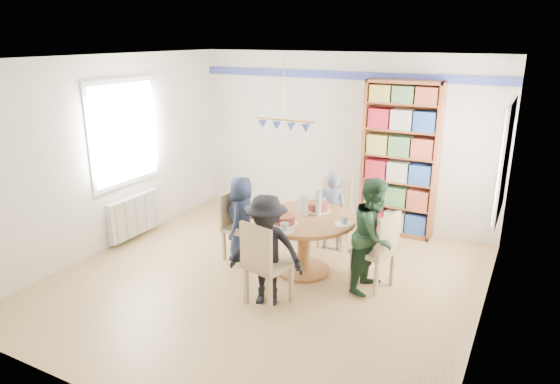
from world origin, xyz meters
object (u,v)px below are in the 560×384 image
Objects in this scene: chair_near at (263,261)px; radiator at (135,215)px; dining_table at (304,231)px; chair_far at (335,210)px; person_left at (242,218)px; person_far at (332,211)px; person_near at (266,250)px; chair_left at (236,222)px; chair_right at (379,247)px; bookshelf at (400,161)px; person_right at (374,235)px.

radiator is at bearing 162.70° from chair_near.
dining_table is 1.36× the size of chair_far.
person_left is at bearing 4.22° from radiator.
person_far is 0.88× the size of person_near.
chair_near reaches higher than chair_left.
chair_far is at bearing -98.36° from person_far.
person_far reaches higher than dining_table.
chair_near is (-1.01, -1.01, 0.02)m from chair_right.
chair_right is 0.75× the size of person_near.
bookshelf is at bearing 59.30° from person_near.
radiator is 1.83m from person_left.
person_right is (1.93, 0.01, 0.19)m from chair_left.
dining_table reaches higher than radiator.
chair_left is 0.96× the size of chair_far.
person_far is (0.03, 0.86, 0.01)m from dining_table.
person_far is 0.49× the size of bookshelf.
chair_right is 2.00m from bookshelf.
chair_right is at bearing -80.93° from bookshelf.
radiator is 2.85m from chair_near.
chair_right is 1.38m from person_near.
dining_table is 0.94× the size of person_right.
person_far is at bearing 138.44° from chair_right.
person_right reaches higher than dining_table.
person_right is at bearing -82.92° from bookshelf.
bookshelf is (3.42, 2.04, 0.80)m from radiator.
person_far reaches higher than chair_left.
person_left is 1.84m from person_right.
radiator is at bearing 98.04° from person_right.
bookshelf is (1.69, 1.92, 0.64)m from chair_left.
dining_table is 0.56× the size of bookshelf.
dining_table is (2.73, 0.15, 0.21)m from radiator.
bookshelf is at bearing 48.62° from chair_left.
person_right reaches higher than chair_near.
person_far is 1.77m from person_near.
person_right is at bearing 119.87° from person_far.
bookshelf reaches higher than person_far.
dining_table is 0.98m from chair_right.
dining_table is 1.00× the size of person_near.
chair_left is at bearing 96.32° from person_right.
radiator is 2.75m from dining_table.
radiator is 1.74m from chair_left.
chair_right is 1.90m from person_left.
chair_near is 0.73× the size of person_right.
bookshelf is at bearing 30.85° from radiator.
person_near is (-1.02, -0.92, 0.11)m from chair_right.
bookshelf reaches higher than chair_near.
chair_near is (0.99, -0.96, 0.05)m from chair_left.
chair_right is at bearing 0.68° from dining_table.
chair_near reaches higher than dining_table.
chair_right is 0.84× the size of person_left.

